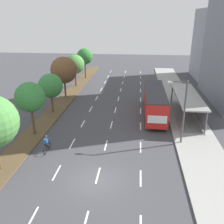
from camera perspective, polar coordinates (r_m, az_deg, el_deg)
ground_plane at (r=20.37m, az=-3.60°, el=-15.54°), size 140.00×140.00×0.00m
median_strip at (r=39.66m, az=-10.67°, el=3.10°), size 2.60×52.00×0.12m
sidewalk_right at (r=38.54m, az=15.22°, el=2.19°), size 4.50×52.00×0.15m
lane_divider_left at (r=37.14m, az=-4.22°, el=2.07°), size 0.14×47.89×0.01m
lane_divider_center at (r=36.70m, az=1.17°, el=1.89°), size 0.14×47.89×0.01m
lane_divider_right at (r=36.58m, az=6.64°, el=1.68°), size 0.14×47.89×0.01m
bus_shelter at (r=32.74m, az=17.39°, el=1.90°), size 2.90×11.38×2.86m
bus at (r=32.50m, az=9.88°, el=2.81°), size 2.54×11.29×3.37m
cyclist at (r=24.50m, az=-14.94°, el=-7.24°), size 0.46×1.82×1.71m
median_tree_second at (r=26.97m, az=-18.48°, el=3.26°), size 3.16×3.16×5.83m
median_tree_third at (r=33.15m, az=-14.08°, el=5.90°), size 3.19×3.19×5.25m
median_tree_fourth at (r=39.21m, az=-11.12°, el=9.51°), size 4.11×4.11×6.40m
median_tree_fifth at (r=45.58m, az=-8.61°, el=10.89°), size 3.45×3.45×5.76m
median_tree_farthest at (r=51.85m, az=-6.34°, el=12.68°), size 3.27×3.27×6.07m
streetlight at (r=24.86m, az=16.09°, el=0.91°), size 1.91×0.24×6.50m
building_mid_right at (r=53.63m, az=23.66°, el=13.86°), size 7.60×15.14×13.70m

